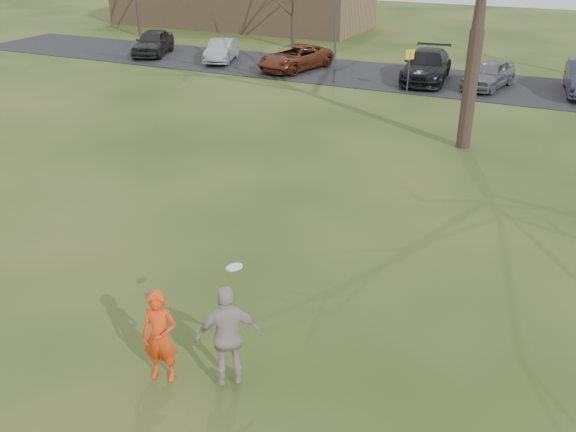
# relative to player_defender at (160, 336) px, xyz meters

# --- Properties ---
(ground) EXTENTS (120.00, 120.00, 0.00)m
(ground) POSITION_rel_player_defender_xyz_m (0.49, 0.29, -0.90)
(ground) COLOR #1E380F
(ground) RESTS_ON ground
(parking_strip) EXTENTS (62.00, 6.50, 0.04)m
(parking_strip) POSITION_rel_player_defender_xyz_m (0.49, 25.29, -0.88)
(parking_strip) COLOR black
(parking_strip) RESTS_ON ground
(player_defender) EXTENTS (0.74, 0.58, 1.79)m
(player_defender) POSITION_rel_player_defender_xyz_m (0.00, 0.00, 0.00)
(player_defender) COLOR #EC4313
(player_defender) RESTS_ON ground
(car_0) EXTENTS (3.13, 4.75, 1.50)m
(car_0) POSITION_rel_player_defender_xyz_m (-18.40, 24.93, -0.11)
(car_0) COLOR black
(car_0) RESTS_ON parking_strip
(car_1) EXTENTS (2.48, 4.14, 1.29)m
(car_1) POSITION_rel_player_defender_xyz_m (-13.48, 24.96, -0.21)
(car_1) COLOR gray
(car_1) RESTS_ON parking_strip
(car_2) EXTENTS (3.36, 5.20, 1.33)m
(car_2) POSITION_rel_player_defender_xyz_m (-8.57, 24.69, -0.19)
(car_2) COLOR #602A16
(car_2) RESTS_ON parking_strip
(car_3) EXTENTS (2.71, 5.54, 1.55)m
(car_3) POSITION_rel_player_defender_xyz_m (-1.28, 25.10, -0.08)
(car_3) COLOR black
(car_3) RESTS_ON parking_strip
(car_4) EXTENTS (2.45, 4.26, 1.37)m
(car_4) POSITION_rel_player_defender_xyz_m (1.89, 24.89, -0.17)
(car_4) COLOR slate
(car_4) RESTS_ON parking_strip
(catching_play) EXTENTS (1.19, 1.05, 2.40)m
(catching_play) POSITION_rel_player_defender_xyz_m (1.23, 0.29, 0.20)
(catching_play) COLOR #AFA39D
(catching_play) RESTS_ON ground
(building) EXTENTS (20.60, 8.50, 5.14)m
(building) POSITION_rel_player_defender_xyz_m (-19.51, 38.29, 1.04)
(building) COLOR #8C6D4C
(building) RESTS_ON ground
(lamp_post) EXTENTS (0.34, 0.34, 6.27)m
(lamp_post) POSITION_rel_player_defender_xyz_m (-5.51, 22.79, 3.07)
(lamp_post) COLOR #47474C
(lamp_post) RESTS_ON ground
(sign_yellow) EXTENTS (0.35, 0.35, 2.08)m
(sign_yellow) POSITION_rel_player_defender_xyz_m (-1.51, 22.29, 0.55)
(sign_yellow) COLOR #47474C
(sign_yellow) RESTS_ON ground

